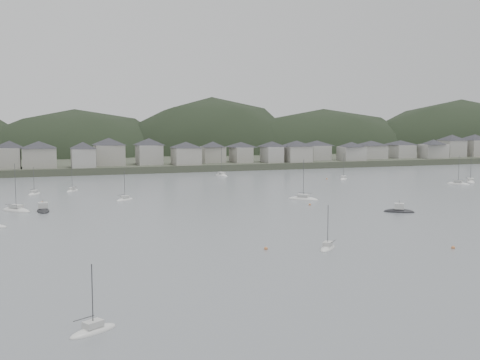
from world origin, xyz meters
name	(u,v)px	position (x,y,z in m)	size (l,w,h in m)	color
ground	(387,257)	(0.00, 0.00, 0.00)	(900.00, 900.00, 0.00)	slate
far_shore_land	(126,154)	(0.00, 295.00, 1.50)	(900.00, 250.00, 3.00)	#383D2D
forested_ridge	(141,178)	(4.83, 269.40, -11.28)	(851.55, 103.94, 102.57)	black
waterfront_town	(265,150)	(50.59, 183.34, 8.66)	(451.48, 28.46, 12.92)	#A19D93
moored_fleet	(208,203)	(-10.09, 73.07, 0.18)	(225.42, 176.84, 13.06)	silver
motor_launch_near	(399,211)	(30.77, 41.64, 0.29)	(7.86, 6.51, 3.83)	black
motor_launch_far	(43,210)	(-53.82, 72.38, 0.29)	(3.32, 8.37, 3.97)	black
mooring_buoys	(228,210)	(-8.89, 58.72, 0.15)	(170.79, 121.15, 0.70)	#C77642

